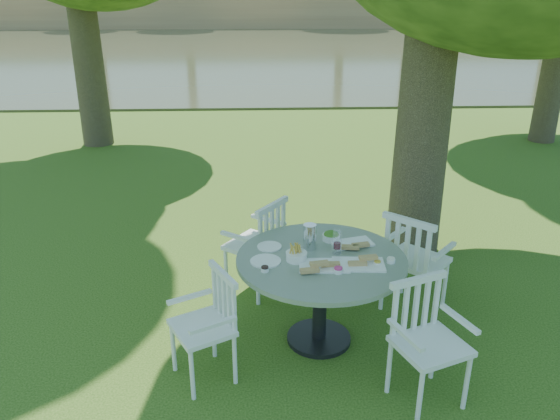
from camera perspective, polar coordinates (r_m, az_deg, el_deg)
The scene contains 8 objects.
ground at distance 5.59m, azimuth 0.09°, elevation -8.87°, with size 140.00×140.00×0.00m, color #213F0D.
table at distance 4.62m, azimuth 4.28°, elevation -6.66°, with size 1.42×1.42×0.82m.
chair_ne at distance 5.16m, azimuth 13.60°, elevation -4.80°, with size 0.70×0.70×1.02m.
chair_nw at distance 5.38m, azimuth -1.86°, elevation -3.17°, with size 0.67×0.68×0.99m.
chair_sw at distance 4.33m, azimuth -7.10°, elevation -11.06°, with size 0.59×0.60×0.89m.
chair_se at distance 4.23m, azimuth 14.75°, elevation -12.13°, with size 0.61×0.59×0.95m.
tableware at distance 4.57m, azimuth 4.14°, elevation -4.19°, with size 1.18×0.71×0.22m.
river at distance 27.93m, azimuth -2.13°, elevation 16.29°, with size 100.00×28.00×0.12m, color #353720.
Camera 1 is at (-0.22, -4.78, 2.89)m, focal length 35.00 mm.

